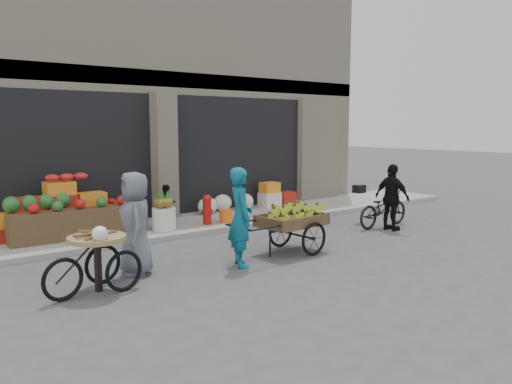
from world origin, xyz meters
TOP-DOWN VIEW (x-y plane):
  - ground at (0.00, 0.00)m, footprint 80.00×80.00m
  - sidewalk at (0.00, 4.10)m, footprint 18.00×2.20m
  - building at (0.00, 8.03)m, footprint 14.00×6.45m
  - fruit_display at (-2.48, 4.38)m, footprint 3.10×1.12m
  - pineapple_bin at (-0.75, 3.60)m, footprint 0.52×0.52m
  - fire_hydrant at (0.35, 3.55)m, footprint 0.22×0.22m
  - orange_bucket at (0.85, 3.50)m, footprint 0.32×0.32m
  - right_bay_goods at (2.61, 4.70)m, footprint 3.35×0.60m
  - seated_person at (-0.35, 4.20)m, footprint 0.51×0.43m
  - banana_cart at (0.45, 0.72)m, footprint 2.21×1.01m
  - vendor_woman at (-0.84, 0.54)m, footprint 0.60×0.73m
  - tricycle_cart at (-3.30, 0.71)m, footprint 1.46×0.99m
  - vendor_grey at (-2.47, 1.20)m, footprint 0.75×0.95m
  - bicycle at (3.90, 1.23)m, footprint 1.73×0.64m
  - cyclist at (3.70, 0.83)m, footprint 0.40×0.92m

SIDE VIEW (x-z plane):
  - ground at x=0.00m, z-range 0.00..0.00m
  - sidewalk at x=0.00m, z-range 0.00..0.12m
  - orange_bucket at x=0.85m, z-range 0.12..0.42m
  - pineapple_bin at x=-0.75m, z-range 0.12..0.62m
  - right_bay_goods at x=2.61m, z-range 0.06..0.76m
  - bicycle at x=3.90m, z-range 0.00..0.90m
  - fire_hydrant at x=0.35m, z-range 0.15..0.86m
  - tricycle_cart at x=-3.30m, z-range 0.09..1.04m
  - seated_person at x=-0.35m, z-range 0.12..1.05m
  - banana_cart at x=0.45m, z-range 0.21..1.11m
  - fruit_display at x=-2.48m, z-range 0.05..1.29m
  - cyclist at x=3.70m, z-range 0.00..1.55m
  - vendor_grey at x=-2.47m, z-range 0.00..1.69m
  - vendor_woman at x=-0.84m, z-range 0.00..1.73m
  - building at x=0.00m, z-range -0.13..6.87m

